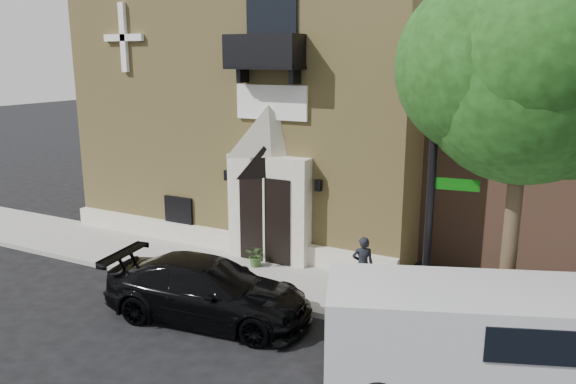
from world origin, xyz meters
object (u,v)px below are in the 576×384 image
at_px(cargo_van, 481,337).
at_px(street_sign, 432,187).
at_px(pedestrian_near, 363,265).
at_px(fire_hydrant, 518,325).
at_px(black_sedan, 208,290).
at_px(dumpster, 531,323).

distance_m(cargo_van, street_sign, 3.24).
distance_m(street_sign, pedestrian_near, 3.56).
relative_size(fire_hydrant, pedestrian_near, 0.57).
bearing_deg(black_sedan, dumpster, -84.00).
distance_m(black_sedan, dumpster, 7.23).
distance_m(black_sedan, street_sign, 5.77).
distance_m(cargo_van, dumpster, 2.12).
xyz_separation_m(fire_hydrant, pedestrian_near, (-3.91, 1.04, 0.33)).
xyz_separation_m(black_sedan, street_sign, (4.86, 1.43, 2.77)).
distance_m(cargo_van, fire_hydrant, 2.27).
relative_size(black_sedan, dumpster, 2.34).
xyz_separation_m(street_sign, pedestrian_near, (-1.98, 1.42, -2.59)).
distance_m(cargo_van, pedestrian_near, 4.67).
bearing_deg(cargo_van, pedestrian_near, 116.42).
height_order(cargo_van, pedestrian_near, cargo_van).
height_order(black_sedan, cargo_van, cargo_van).
xyz_separation_m(black_sedan, pedestrian_near, (2.87, 2.85, 0.18)).
relative_size(cargo_van, dumpster, 2.58).
xyz_separation_m(fire_hydrant, dumpster, (0.26, -0.19, 0.20)).
bearing_deg(fire_hydrant, black_sedan, -165.01).
relative_size(black_sedan, cargo_van, 0.91).
height_order(cargo_van, dumpster, cargo_van).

